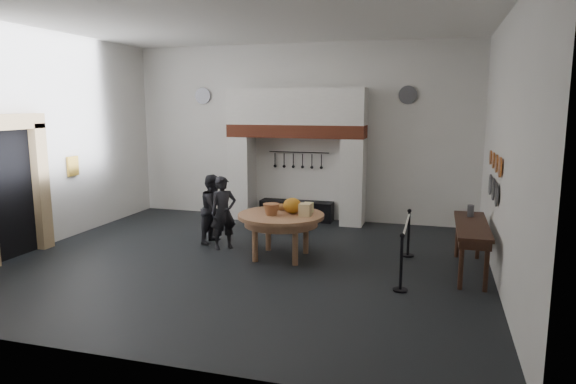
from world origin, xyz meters
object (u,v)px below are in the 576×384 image
(iron_range, at_px, (297,210))
(barrier_post_far, at_px, (408,234))
(visitor_far, at_px, (214,209))
(barrier_post_near, at_px, (401,264))
(side_table, at_px, (472,225))
(visitor_near, at_px, (223,213))
(work_table, at_px, (281,216))

(iron_range, height_order, barrier_post_far, barrier_post_far)
(iron_range, height_order, visitor_far, visitor_far)
(visitor_far, height_order, barrier_post_near, visitor_far)
(visitor_far, height_order, side_table, visitor_far)
(visitor_near, height_order, visitor_far, visitor_near)
(work_table, bearing_deg, barrier_post_far, 18.05)
(work_table, xyz_separation_m, side_table, (3.51, 0.06, 0.03))
(barrier_post_near, bearing_deg, work_table, 152.99)
(iron_range, bearing_deg, work_table, -79.86)
(side_table, bearing_deg, iron_range, 141.86)
(visitor_near, relative_size, side_table, 0.69)
(side_table, xyz_separation_m, barrier_post_near, (-1.12, -1.28, -0.42))
(iron_range, xyz_separation_m, visitor_far, (-1.15, -2.61, 0.50))
(work_table, height_order, visitor_near, visitor_near)
(visitor_near, height_order, side_table, visitor_near)
(barrier_post_near, xyz_separation_m, barrier_post_far, (0.00, 2.00, 0.00))
(iron_range, bearing_deg, side_table, -38.14)
(visitor_near, xyz_separation_m, side_table, (4.85, -0.21, 0.11))
(work_table, relative_size, barrier_post_far, 1.87)
(barrier_post_near, bearing_deg, visitor_near, 158.18)
(visitor_near, bearing_deg, work_table, -52.57)
(side_table, relative_size, barrier_post_far, 2.44)
(work_table, distance_m, visitor_far, 1.86)
(barrier_post_near, height_order, barrier_post_far, same)
(iron_range, height_order, work_table, work_table)
(visitor_near, relative_size, barrier_post_far, 1.69)
(work_table, relative_size, side_table, 0.77)
(iron_range, distance_m, barrier_post_near, 5.40)
(work_table, bearing_deg, visitor_near, 168.47)
(iron_range, xyz_separation_m, visitor_near, (-0.75, -3.01, 0.51))
(visitor_far, relative_size, side_table, 0.68)
(iron_range, bearing_deg, visitor_far, -113.73)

